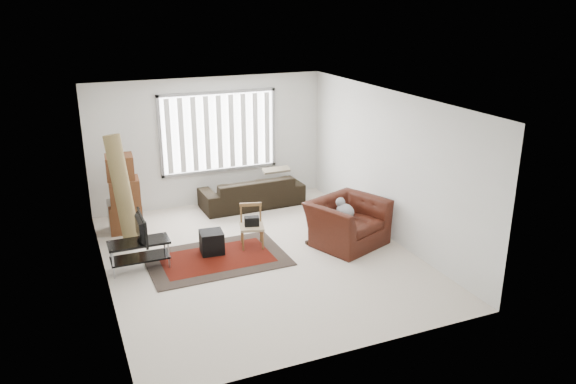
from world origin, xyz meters
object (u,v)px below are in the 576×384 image
at_px(sofa, 252,187).
at_px(side_chair, 252,224).
at_px(moving_boxes, 124,196).
at_px(armchair, 347,219).
at_px(tv_stand, 139,249).

xyz_separation_m(sofa, side_chair, (-0.70, -1.98, 0.01)).
relative_size(moving_boxes, armchair, 0.94).
bearing_deg(side_chair, sofa, 85.10).
xyz_separation_m(moving_boxes, side_chair, (1.96, -1.63, -0.26)).
bearing_deg(tv_stand, armchair, -6.84).
xyz_separation_m(tv_stand, sofa, (2.67, 2.10, 0.06)).
height_order(sofa, side_chair, sofa).
bearing_deg(moving_boxes, sofa, 7.43).
bearing_deg(side_chair, tv_stand, -162.00).
bearing_deg(armchair, moving_boxes, 127.18).
height_order(sofa, armchair, armchair).
height_order(moving_boxes, sofa, moving_boxes).
bearing_deg(tv_stand, side_chair, 3.50).
xyz_separation_m(moving_boxes, sofa, (2.66, 0.35, -0.27)).
xyz_separation_m(tv_stand, armchair, (3.59, -0.43, 0.12)).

